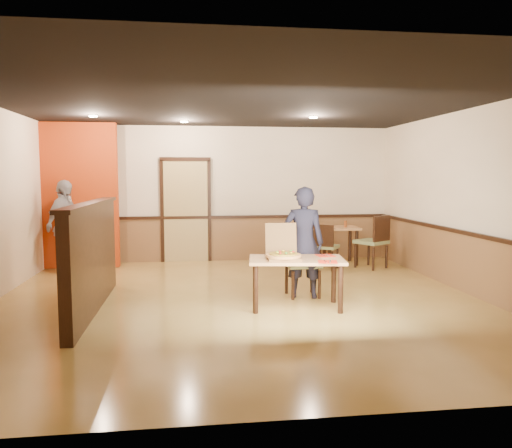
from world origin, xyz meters
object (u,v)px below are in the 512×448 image
(diner_chair, at_px, (302,260))
(pizza_box, at_px, (283,254))
(side_chair_left, at_px, (325,245))
(side_table, at_px, (340,235))
(side_chair_right, at_px, (375,239))
(condiment, at_px, (345,224))
(diner, at_px, (304,242))
(main_table, at_px, (296,266))
(passerby, at_px, (65,227))

(diner_chair, relative_size, pizza_box, 1.83)
(pizza_box, bearing_deg, side_chair_left, 66.29)
(diner_chair, height_order, side_table, diner_chair)
(side_chair_right, relative_size, condiment, 7.40)
(diner_chair, xyz_separation_m, diner, (-0.01, -0.15, 0.29))
(main_table, distance_m, side_chair_left, 2.86)
(main_table, height_order, side_chair_right, side_chair_right)
(diner, distance_m, condiment, 2.96)
(side_chair_left, bearing_deg, main_table, 99.84)
(side_chair_left, bearing_deg, condiment, -105.16)
(pizza_box, bearing_deg, side_table, 63.71)
(side_chair_right, bearing_deg, side_chair_left, -33.80)
(side_chair_left, bearing_deg, diner_chair, 98.09)
(side_chair_left, height_order, side_table, side_chair_left)
(pizza_box, bearing_deg, diner_chair, 61.73)
(condiment, bearing_deg, diner_chair, -120.74)
(side_table, xyz_separation_m, passerby, (-5.31, -0.28, 0.28))
(main_table, relative_size, side_chair_right, 1.31)
(side_chair_left, xyz_separation_m, condiment, (0.55, 0.50, 0.34))
(side_chair_left, relative_size, condiment, 6.26)
(main_table, height_order, pizza_box, pizza_box)
(side_chair_left, bearing_deg, passerby, 28.98)
(diner_chair, height_order, pizza_box, pizza_box)
(side_table, bearing_deg, diner, -117.23)
(passerby, relative_size, pizza_box, 3.22)
(passerby, bearing_deg, side_table, -68.37)
(side_chair_right, relative_size, diner, 0.63)
(condiment, bearing_deg, side_chair_left, -137.99)
(passerby, distance_m, condiment, 5.38)
(side_chair_right, distance_m, condiment, 0.71)
(side_chair_left, xyz_separation_m, diner, (-0.89, -2.08, 0.34))
(side_chair_left, distance_m, condiment, 0.82)
(side_chair_right, xyz_separation_m, diner, (-1.87, -2.07, 0.25))
(side_chair_right, bearing_deg, main_table, 18.14)
(diner, height_order, passerby, passerby)
(side_table, height_order, condiment, condiment)
(main_table, bearing_deg, condiment, 69.19)
(main_table, relative_size, passerby, 0.79)
(main_table, distance_m, diner, 0.64)
(diner_chair, relative_size, passerby, 0.57)
(side_chair_right, distance_m, side_table, 0.79)
(side_chair_left, bearing_deg, diner, 99.53)
(condiment, bearing_deg, diner, -119.36)
(pizza_box, bearing_deg, side_chair_right, 51.55)
(pizza_box, bearing_deg, main_table, -3.62)
(diner_chair, height_order, side_chair_left, diner_chair)
(side_chair_left, distance_m, side_chair_right, 0.98)
(side_chair_right, height_order, side_table, side_chair_right)
(passerby, bearing_deg, condiment, -69.53)
(diner, bearing_deg, pizza_box, 68.23)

